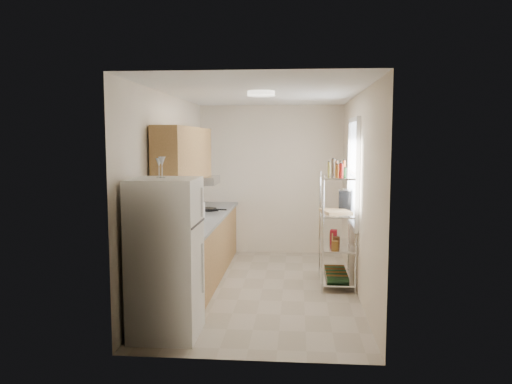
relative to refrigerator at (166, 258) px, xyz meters
The scene contains 16 objects.
room 1.94m from the refrigerator, 62.40° to the left, with size 2.52×4.42×2.62m.
counter_run 2.13m from the refrigerator, 91.33° to the left, with size 0.63×3.51×0.90m.
upper_cabinets 2.04m from the refrigerator, 95.99° to the left, with size 0.33×2.20×0.72m, color #B8834E.
range_hood 2.63m from the refrigerator, 92.90° to the left, with size 0.50×0.60×0.12m, color #B7BABC.
window 3.00m from the refrigerator, 43.87° to the left, with size 0.06×1.00×1.46m, color white.
bakers_rack 2.73m from the refrigerator, 46.26° to the left, with size 0.45×0.90×1.73m.
ceiling_dome 2.39m from the refrigerator, 57.47° to the left, with size 0.34×0.34×0.06m, color white.
refrigerator is the anchor object (origin of this frame).
wine_glass_a 0.92m from the refrigerator, 126.35° to the left, with size 0.07×0.07×0.20m, color silver, non-canonical shape.
wine_glass_b 0.92m from the refrigerator, 128.77° to the left, with size 0.08×0.08×0.22m, color silver, non-canonical shape.
rice_cooker 1.91m from the refrigerator, 92.87° to the left, with size 0.29×0.29×0.24m, color white.
frying_pan_large 2.71m from the refrigerator, 92.84° to the left, with size 0.25×0.25×0.04m, color black.
frying_pan_small 2.74m from the refrigerator, 90.76° to the left, with size 0.23×0.23×0.05m, color black.
cutting_board 2.72m from the refrigerator, 46.92° to the left, with size 0.34×0.44×0.03m, color tan.
espresso_machine 3.02m from the refrigerator, 48.13° to the left, with size 0.17×0.26×0.30m, color black.
storage_bag 2.95m from the refrigerator, 50.89° to the left, with size 0.09×0.13×0.15m, color maroon.
Camera 1 is at (0.45, -6.53, 2.00)m, focal length 35.00 mm.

